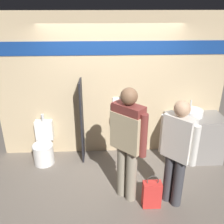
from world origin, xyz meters
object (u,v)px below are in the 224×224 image
Objects in this scene: person_with_lanyard at (177,150)px; cell_phone at (181,120)px; sink_basin at (193,113)px; person_in_vest at (128,138)px; shopping_bag at (152,194)px; urinal_near_counter at (121,117)px; toilet at (44,147)px.

cell_phone is at bearing -63.67° from person_with_lanyard.
cell_phone is at bearing -144.89° from sink_basin.
shopping_bag is (0.35, -0.23, -0.83)m from person_in_vest.
sink_basin is at bearing -96.66° from person_in_vest.
urinal_near_counter is 1.58m from toilet.
toilet is 0.50× the size of person_in_vest.
person_with_lanyard is at bearing -63.56° from urinal_near_counter.
urinal_near_counter is at bearing 6.36° from toilet.
cell_phone is 0.08× the size of person_with_lanyard.
shopping_bag is (1.83, -1.26, -0.08)m from toilet.
person_in_vest is 0.93m from shopping_bag.
urinal_near_counter is at bearing 103.56° from shopping_bag.
person_with_lanyard is at bearing -148.17° from person_in_vest.
sink_basin is 1.33m from urinal_near_counter.
cell_phone is (-0.27, -0.19, -0.06)m from sink_basin.
person_in_vest is (-1.33, -1.08, 0.11)m from sink_basin.
toilet is 2.22m from shopping_bag.
shopping_bag is (-0.97, -1.31, -0.72)m from sink_basin.
toilet is 2.53m from person_with_lanyard.
toilet is (-1.49, -0.17, -0.53)m from urinal_near_counter.
urinal_near_counter is at bearing -17.09° from person_with_lanyard.
person_with_lanyard is (0.68, -0.15, -0.13)m from person_in_vest.
urinal_near_counter is (-1.32, 0.12, -0.11)m from sink_basin.
toilet reaches higher than cell_phone.
sink_basin is 0.33m from cell_phone.
person_in_vest reaches higher than cell_phone.
person_with_lanyard is 3.02× the size of shopping_bag.
cell_phone is 1.10m from urinal_near_counter.
person_with_lanyard reaches higher than shopping_bag.
person_with_lanyard is (0.67, -1.35, 0.09)m from urinal_near_counter.
person_in_vest is at bearing 147.53° from shopping_bag.
person_with_lanyard reaches higher than cell_phone.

